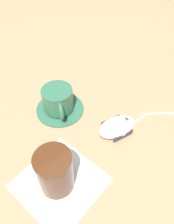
% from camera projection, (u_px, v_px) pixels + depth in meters
% --- Properties ---
extents(ground_plane, '(3.00, 3.00, 0.00)m').
position_uv_depth(ground_plane, '(67.00, 146.00, 0.52)').
color(ground_plane, '#9E7F5B').
extents(saucer, '(0.13, 0.13, 0.01)m').
position_uv_depth(saucer, '(60.00, 108.00, 0.59)').
color(saucer, '#2D664C').
rests_on(saucer, ground).
extents(coffee_cup, '(0.08, 0.10, 0.06)m').
position_uv_depth(coffee_cup, '(58.00, 100.00, 0.56)').
color(coffee_cup, '#2D664C').
rests_on(coffee_cup, saucer).
extents(computer_mouse, '(0.11, 0.07, 0.03)m').
position_uv_depth(computer_mouse, '(117.00, 127.00, 0.54)').
color(computer_mouse, silver).
rests_on(computer_mouse, ground).
extents(napkin_under_glass, '(0.19, 0.19, 0.00)m').
position_uv_depth(napkin_under_glass, '(60.00, 182.00, 0.45)').
color(napkin_under_glass, white).
rests_on(napkin_under_glass, ground).
extents(drinking_glass, '(0.07, 0.07, 0.10)m').
position_uv_depth(drinking_glass, '(55.00, 171.00, 0.42)').
color(drinking_glass, '#4C2814').
rests_on(drinking_glass, napkin_under_glass).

